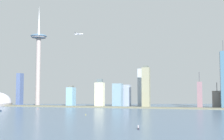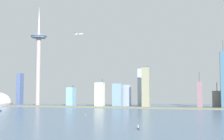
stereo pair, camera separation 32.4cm
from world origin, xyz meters
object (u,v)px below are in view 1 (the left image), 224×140
Objects in this scene: observation_tower at (38,54)px; skyscraper_6 at (71,96)px; skyscraper_7 at (217,99)px; skyscraper_2 at (141,88)px; skyscraper_4 at (146,87)px; skyscraper_1 at (20,89)px; skyscraper_3 at (200,95)px; skyscraper_8 at (126,95)px; skyscraper_10 at (118,95)px; skyscraper_5 at (224,80)px; skyscraper_9 at (100,94)px; boat_0 at (138,128)px; airplane at (79,34)px; channel_buoy_1 at (86,115)px; channel_buoy_0 at (38,109)px.

observation_tower is 5.11× the size of skyscraper_6.
skyscraper_6 is 399.59m from skyscraper_7.
skyscraper_4 is at bearing -66.31° from skyscraper_2.
skyscraper_1 is 1.53× the size of skyscraper_7.
skyscraper_3 is 212.88m from skyscraper_8.
skyscraper_4 reaches higher than skyscraper_10.
skyscraper_7 is 1.06× the size of skyscraper_8.
skyscraper_4 is 1.71× the size of skyscraper_10.
skyscraper_10 is (139.42, 0.79, 4.02)m from skyscraper_6.
skyscraper_5 reaches higher than skyscraper_9.
skyscraper_5 is at bearing 154.41° from boat_0.
skyscraper_7 is (499.37, 22.85, -132.16)m from observation_tower.
skyscraper_1 is at bearing 168.22° from skyscraper_9.
skyscraper_2 is at bearing 113.69° from skyscraper_4.
skyscraper_7 is at bearing 2.62° from observation_tower.
skyscraper_1 is at bearing -179.19° from skyscraper_2.
skyscraper_5 is at bearing -1.01° from observation_tower.
skyscraper_3 is 460.41m from boat_0.
skyscraper_5 is at bearing 10.13° from airplane.
skyscraper_2 reaches higher than skyscraper_1.
boat_0 is (289.07, -478.47, -26.01)m from skyscraper_6.
skyscraper_2 is 0.63× the size of skyscraper_5.
skyscraper_4 is 289.95m from channel_buoy_1.
skyscraper_2 is at bearing 175.56° from skyscraper_7.
skyscraper_1 reaches higher than skyscraper_10.
skyscraper_2 is at bearing 21.97° from skyscraper_10.
skyscraper_2 is at bearing -20.69° from skyscraper_8.
airplane is (-340.47, -98.26, 167.93)m from skyscraper_7.
channel_buoy_1 is (-35.18, -334.74, -51.29)m from skyscraper_2.
skyscraper_10 is at bearing 159.41° from skyscraper_4.
skyscraper_4 reaches higher than skyscraper_8.
skyscraper_1 reaches higher than skyscraper_8.
observation_tower is at bearing 131.68° from channel_buoy_1.
skyscraper_1 is 479.83m from channel_buoy_1.
skyscraper_9 is at bearing -21.39° from skyscraper_6.
airplane is at bearing -169.43° from skyscraper_5.
skyscraper_8 is 226.92m from airplane.
skyscraper_8 is at bearing 53.47° from airplane.
skyscraper_6 is 0.78× the size of skyscraper_9.
observation_tower is 4.71× the size of skyscraper_10.
skyscraper_4 is at bearing -7.08° from skyscraper_1.
skyscraper_2 is 166.14m from skyscraper_3.
skyscraper_9 reaches higher than boat_0.
channel_buoy_1 is 0.08× the size of airplane.
skyscraper_6 is 180.75m from channel_buoy_0.
observation_tower is 3.98× the size of skyscraper_9.
skyscraper_1 reaches higher than boat_0.
skyscraper_7 is (200.32, -15.54, -30.83)m from skyscraper_2.
skyscraper_2 is 340.47m from channel_buoy_1.
airplane is at bearing -126.08° from skyscraper_8.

